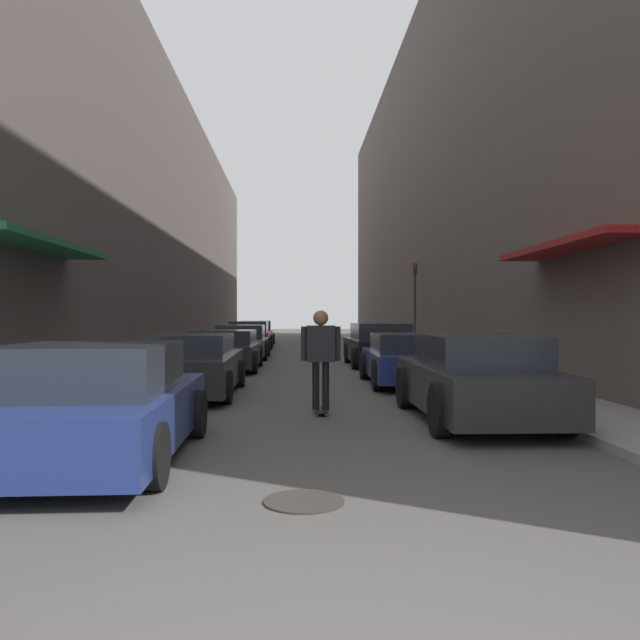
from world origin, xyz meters
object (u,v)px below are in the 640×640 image
(parked_car_left_2, at_px, (225,350))
(manhole_cover, at_px, (304,501))
(parked_car_left_1, at_px, (191,365))
(parked_car_left_3, at_px, (241,342))
(parked_car_right_1, at_px, (406,359))
(parked_car_left_4, at_px, (250,337))
(parked_car_left_5, at_px, (257,334))
(parked_car_right_0, at_px, (475,379))
(parked_car_right_2, at_px, (380,345))
(parked_car_left_0, at_px, (95,405))
(traffic_light, at_px, (415,298))
(skateboarder, at_px, (321,350))

(parked_car_left_2, xyz_separation_m, manhole_cover, (2.15, -13.33, -0.58))
(parked_car_left_1, xyz_separation_m, parked_car_left_3, (0.06, 11.00, 0.02))
(parked_car_right_1, bearing_deg, parked_car_left_3, 116.65)
(parked_car_left_4, bearing_deg, parked_car_left_5, 90.16)
(parked_car_left_2, height_order, parked_car_left_5, parked_car_left_5)
(parked_car_left_2, relative_size, parked_car_left_5, 0.92)
(parked_car_left_1, xyz_separation_m, parked_car_left_4, (0.03, 15.79, 0.07))
(parked_car_left_5, relative_size, manhole_cover, 6.66)
(parked_car_left_1, distance_m, manhole_cover, 7.75)
(parked_car_right_0, xyz_separation_m, parked_car_right_2, (-0.01, 10.61, 0.02))
(parked_car_right_2, bearing_deg, parked_car_right_1, -91.34)
(parked_car_left_0, height_order, parked_car_left_1, parked_car_left_0)
(parked_car_right_2, relative_size, traffic_light, 1.17)
(parked_car_left_3, distance_m, parked_car_right_2, 6.07)
(parked_car_right_1, bearing_deg, skateboarder, -116.95)
(parked_car_left_2, distance_m, parked_car_left_5, 15.77)
(parked_car_right_0, xyz_separation_m, manhole_cover, (-2.67, -4.06, -0.64))
(parked_car_left_4, relative_size, parked_car_right_0, 0.98)
(parked_car_left_4, xyz_separation_m, parked_car_right_2, (4.81, -8.53, -0.01))
(parked_car_left_3, distance_m, manhole_cover, 18.55)
(skateboarder, bearing_deg, parked_car_right_1, 63.05)
(parked_car_left_3, height_order, skateboarder, skateboarder)
(parked_car_right_0, relative_size, traffic_light, 1.16)
(parked_car_left_3, xyz_separation_m, parked_car_right_2, (4.78, -3.74, 0.04))
(parked_car_left_5, bearing_deg, parked_car_right_0, -79.06)
(parked_car_right_1, bearing_deg, parked_car_left_1, -159.74)
(parked_car_right_0, xyz_separation_m, traffic_light, (2.25, 16.35, 1.74))
(parked_car_right_1, height_order, skateboarder, skateboarder)
(parked_car_left_3, height_order, parked_car_left_4, parked_car_left_4)
(parked_car_left_1, bearing_deg, parked_car_left_3, 89.68)
(skateboarder, relative_size, traffic_light, 0.46)
(parked_car_left_2, height_order, parked_car_left_4, parked_car_left_4)
(parked_car_left_5, height_order, parked_car_right_1, parked_car_left_5)
(parked_car_left_2, relative_size, traffic_light, 1.17)
(parked_car_left_0, bearing_deg, skateboarder, 50.81)
(parked_car_left_4, bearing_deg, parked_car_left_1, -90.12)
(parked_car_left_0, bearing_deg, traffic_light, 68.99)
(parked_car_left_4, xyz_separation_m, parked_car_right_1, (4.68, -14.05, -0.08))
(manhole_cover, bearing_deg, parked_car_left_0, 144.55)
(manhole_cover, height_order, traffic_light, traffic_light)
(skateboarder, bearing_deg, manhole_cover, -94.07)
(parked_car_left_2, distance_m, traffic_light, 10.17)
(parked_car_left_0, relative_size, parked_car_right_0, 0.95)
(parked_car_left_0, xyz_separation_m, parked_car_right_0, (4.96, 2.43, 0.02))
(parked_car_left_1, distance_m, traffic_light, 14.92)
(parked_car_right_2, bearing_deg, skateboarder, -103.24)
(parked_car_right_1, height_order, manhole_cover, parked_car_right_1)
(parked_car_left_2, distance_m, parked_car_left_3, 5.09)
(parked_car_right_0, distance_m, parked_car_right_2, 10.61)
(parked_car_right_0, relative_size, manhole_cover, 6.11)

